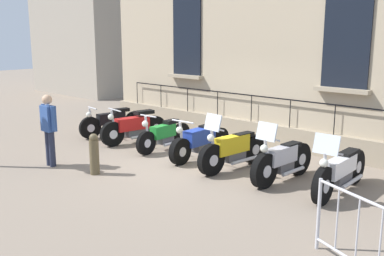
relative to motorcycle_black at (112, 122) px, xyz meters
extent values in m
plane|color=gray|center=(0.43, 3.56, -0.41)|extent=(60.00, 60.00, 0.00)
cube|color=gray|center=(-2.15, 3.56, -0.11)|extent=(0.20, 11.63, 0.61)
cube|color=black|center=(-2.21, 6.12, 2.62)|extent=(0.06, 1.14, 2.57)
cube|color=tan|center=(-2.13, 6.12, 1.29)|extent=(0.24, 1.34, 0.10)
cube|color=black|center=(-2.21, 1.01, 2.62)|extent=(0.06, 1.14, 2.57)
cube|color=tan|center=(-2.13, 1.01, 1.29)|extent=(0.24, 1.34, 0.10)
cube|color=black|center=(-2.11, 3.56, 0.92)|extent=(0.03, 9.77, 0.03)
cylinder|color=black|center=(-2.11, -1.32, 0.56)|extent=(0.02, 0.02, 0.73)
cylinder|color=black|center=(-2.11, -0.10, 0.56)|extent=(0.02, 0.02, 0.73)
cylinder|color=black|center=(-2.11, 1.12, 0.56)|extent=(0.02, 0.02, 0.73)
cylinder|color=black|center=(-2.11, 2.34, 0.56)|extent=(0.02, 0.02, 0.73)
cylinder|color=black|center=(-2.11, 3.56, 0.56)|extent=(0.02, 0.02, 0.73)
cylinder|color=black|center=(-2.11, 4.79, 0.56)|extent=(0.02, 0.02, 0.73)
cylinder|color=black|center=(-2.11, 6.01, 0.56)|extent=(0.02, 0.02, 0.73)
cylinder|color=black|center=(0.71, -0.13, -0.09)|extent=(0.67, 0.22, 0.66)
cylinder|color=silver|center=(0.71, -0.13, -0.09)|extent=(0.25, 0.17, 0.23)
cylinder|color=black|center=(-0.74, 0.12, -0.09)|extent=(0.67, 0.22, 0.66)
cylinder|color=silver|center=(-0.74, 0.12, -0.09)|extent=(0.25, 0.17, 0.23)
cube|color=black|center=(0.04, -0.01, 0.12)|extent=(0.89, 0.38, 0.33)
cube|color=#4C4C51|center=(-0.06, 0.01, -0.12)|extent=(0.54, 0.28, 0.23)
cube|color=black|center=(-0.31, 0.05, 0.34)|extent=(0.51, 0.30, 0.10)
cylinder|color=silver|center=(0.66, -0.12, 0.20)|extent=(0.17, 0.09, 0.59)
cylinder|color=silver|center=(0.61, -0.11, 0.49)|extent=(0.13, 0.53, 0.04)
sphere|color=white|center=(0.73, -0.13, 0.31)|extent=(0.16, 0.16, 0.16)
cylinder|color=silver|center=(-0.20, 0.17, -0.23)|extent=(0.77, 0.21, 0.08)
cylinder|color=black|center=(0.81, 1.05, -0.07)|extent=(0.70, 0.25, 0.68)
cylinder|color=silver|center=(0.81, 1.05, -0.07)|extent=(0.26, 0.20, 0.24)
cylinder|color=black|center=(-0.56, 1.27, -0.07)|extent=(0.70, 0.25, 0.68)
cylinder|color=silver|center=(-0.56, 1.27, -0.07)|extent=(0.26, 0.20, 0.24)
cube|color=red|center=(0.17, 1.15, 0.14)|extent=(1.00, 0.45, 0.35)
cube|color=#4C4C51|center=(0.07, 1.17, -0.11)|extent=(0.61, 0.33, 0.24)
cube|color=black|center=(-0.21, 1.21, 0.42)|extent=(0.58, 0.35, 0.10)
cylinder|color=silver|center=(0.76, 1.06, 0.26)|extent=(0.17, 0.08, 0.67)
cylinder|color=silver|center=(0.71, 1.06, 0.58)|extent=(0.14, 0.66, 0.04)
sphere|color=white|center=(0.83, 1.05, 0.40)|extent=(0.16, 0.16, 0.16)
cylinder|color=silver|center=(-0.09, 1.36, -0.23)|extent=(0.87, 0.22, 0.08)
cylinder|color=black|center=(0.77, 2.39, -0.11)|extent=(0.62, 0.14, 0.61)
cylinder|color=silver|center=(0.77, 2.39, -0.11)|extent=(0.22, 0.14, 0.21)
cylinder|color=black|center=(-0.60, 2.31, -0.11)|extent=(0.62, 0.14, 0.61)
cylinder|color=silver|center=(-0.60, 2.31, -0.11)|extent=(0.22, 0.14, 0.21)
cube|color=#1E842D|center=(0.13, 2.35, 0.09)|extent=(0.77, 0.29, 0.32)
cube|color=#4C4C51|center=(0.04, 2.34, -0.14)|extent=(0.47, 0.22, 0.21)
cube|color=black|center=(-0.18, 2.33, 0.30)|extent=(0.44, 0.24, 0.10)
cylinder|color=silver|center=(0.72, 2.38, 0.23)|extent=(0.16, 0.07, 0.69)
cylinder|color=silver|center=(0.67, 2.38, 0.57)|extent=(0.07, 0.54, 0.04)
sphere|color=white|center=(0.79, 2.39, 0.39)|extent=(0.16, 0.16, 0.16)
cylinder|color=silver|center=(-0.11, 2.47, -0.25)|extent=(0.69, 0.12, 0.08)
cylinder|color=black|center=(0.79, 3.61, -0.10)|extent=(0.64, 0.18, 0.64)
cylinder|color=silver|center=(0.79, 3.61, -0.10)|extent=(0.23, 0.19, 0.22)
cylinder|color=black|center=(-0.74, 3.54, -0.10)|extent=(0.64, 0.18, 0.64)
cylinder|color=silver|center=(-0.74, 3.54, -0.10)|extent=(0.23, 0.19, 0.22)
cube|color=#1E389E|center=(0.07, 3.58, 0.13)|extent=(0.93, 0.34, 0.38)
cube|color=#4C4C51|center=(-0.03, 3.58, -0.13)|extent=(0.56, 0.26, 0.22)
cube|color=black|center=(-0.30, 3.56, 0.32)|extent=(0.52, 0.29, 0.10)
cylinder|color=silver|center=(0.74, 3.61, 0.25)|extent=(0.16, 0.07, 0.71)
cylinder|color=silver|center=(0.69, 3.61, 0.60)|extent=(0.06, 0.66, 0.04)
sphere|color=white|center=(0.81, 3.61, 0.42)|extent=(0.16, 0.16, 0.16)
cylinder|color=silver|center=(-0.21, 3.73, -0.24)|extent=(0.83, 0.12, 0.08)
cylinder|color=black|center=(0.91, 4.67, -0.07)|extent=(0.71, 0.22, 0.70)
cylinder|color=silver|center=(0.91, 4.67, -0.07)|extent=(0.26, 0.19, 0.24)
cylinder|color=black|center=(-0.47, 4.80, -0.07)|extent=(0.71, 0.22, 0.70)
cylinder|color=silver|center=(-0.47, 4.80, -0.07)|extent=(0.26, 0.19, 0.24)
cube|color=gold|center=(0.27, 4.73, 0.17)|extent=(0.96, 0.33, 0.39)
cube|color=#4C4C51|center=(0.17, 4.74, -0.10)|extent=(0.58, 0.25, 0.24)
cube|color=black|center=(-0.10, 4.77, 0.33)|extent=(0.54, 0.27, 0.10)
cylinder|color=silver|center=(0.86, 4.67, 0.27)|extent=(0.16, 0.08, 0.68)
cylinder|color=silver|center=(0.81, 4.68, 0.60)|extent=(0.09, 0.53, 0.04)
sphere|color=white|center=(0.93, 4.67, 0.42)|extent=(0.16, 0.16, 0.16)
cylinder|color=silver|center=(0.00, 4.89, -0.22)|extent=(0.85, 0.16, 0.08)
cube|color=silver|center=(0.87, 4.67, 0.75)|extent=(0.16, 0.45, 0.36)
cylinder|color=black|center=(0.81, 5.95, -0.06)|extent=(0.72, 0.20, 0.71)
cylinder|color=silver|center=(0.81, 5.95, -0.06)|extent=(0.26, 0.19, 0.25)
cylinder|color=black|center=(-0.44, 6.03, -0.06)|extent=(0.72, 0.20, 0.71)
cylinder|color=silver|center=(-0.44, 6.03, -0.06)|extent=(0.26, 0.19, 0.25)
cube|color=#B2B2BC|center=(0.24, 5.99, 0.15)|extent=(0.84, 0.30, 0.34)
cube|color=#4C4C51|center=(0.14, 5.99, -0.09)|extent=(0.50, 0.23, 0.25)
cube|color=black|center=(-0.10, 6.01, 0.30)|extent=(0.47, 0.25, 0.10)
cylinder|color=silver|center=(0.76, 5.95, 0.26)|extent=(0.16, 0.07, 0.65)
cylinder|color=silver|center=(0.71, 5.96, 0.58)|extent=(0.07, 0.55, 0.04)
sphere|color=white|center=(0.83, 5.95, 0.40)|extent=(0.16, 0.16, 0.16)
cylinder|color=silver|center=(-0.01, 6.14, -0.22)|extent=(0.74, 0.12, 0.08)
cube|color=silver|center=(0.77, 5.95, 0.73)|extent=(0.15, 0.45, 0.36)
cylinder|color=black|center=(0.83, 7.21, -0.06)|extent=(0.71, 0.15, 0.70)
cylinder|color=silver|center=(0.83, 7.21, -0.06)|extent=(0.25, 0.16, 0.25)
cylinder|color=black|center=(-0.71, 7.16, -0.06)|extent=(0.71, 0.15, 0.70)
cylinder|color=silver|center=(-0.71, 7.16, -0.06)|extent=(0.25, 0.16, 0.25)
cube|color=silver|center=(0.11, 7.19, 0.13)|extent=(1.04, 0.29, 0.32)
cube|color=#4C4C51|center=(0.01, 7.18, -0.10)|extent=(0.63, 0.23, 0.25)
cube|color=black|center=(-0.30, 7.17, 0.30)|extent=(0.59, 0.25, 0.10)
cylinder|color=silver|center=(0.78, 7.21, 0.24)|extent=(0.16, 0.07, 0.61)
cylinder|color=silver|center=(0.73, 7.21, 0.54)|extent=(0.06, 0.57, 0.04)
sphere|color=white|center=(0.85, 7.21, 0.36)|extent=(0.16, 0.16, 0.16)
cylinder|color=silver|center=(-0.20, 7.32, -0.22)|extent=(0.93, 0.11, 0.08)
cube|color=silver|center=(0.79, 7.21, 0.69)|extent=(0.14, 0.47, 0.36)
cylinder|color=#B7B7BF|center=(2.43, 7.94, 0.11)|extent=(0.05, 0.05, 1.05)
cylinder|color=#B7B7BF|center=(2.79, 8.77, 0.61)|extent=(0.74, 1.68, 0.04)
cylinder|color=#B7B7BF|center=(2.57, 8.27, 0.19)|extent=(0.02, 0.02, 0.87)
cylinder|color=#B7B7BF|center=(2.72, 8.61, 0.19)|extent=(0.02, 0.02, 0.87)
cylinder|color=#B7B7BF|center=(2.86, 8.94, 0.19)|extent=(0.02, 0.02, 0.87)
cylinder|color=brown|center=(2.57, 2.74, -0.03)|extent=(0.21, 0.21, 0.77)
sphere|color=brown|center=(2.57, 2.74, 0.40)|extent=(0.19, 0.19, 0.19)
cylinder|color=#23283D|center=(2.90, 1.55, 0.00)|extent=(0.14, 0.14, 0.83)
cylinder|color=#23283D|center=(2.89, 1.39, 0.00)|extent=(0.14, 0.14, 0.83)
cube|color=#2D4C8C|center=(2.89, 1.47, 0.71)|extent=(0.23, 0.37, 0.59)
sphere|color=tan|center=(2.89, 1.47, 1.14)|extent=(0.22, 0.22, 0.22)
cylinder|color=#2D4C8C|center=(2.90, 1.69, 0.74)|extent=(0.09, 0.09, 0.56)
cylinder|color=#2D4C8C|center=(2.89, 1.25, 0.74)|extent=(0.09, 0.09, 0.56)
camera|label=1|loc=(7.91, 10.57, 2.59)|focal=41.27mm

